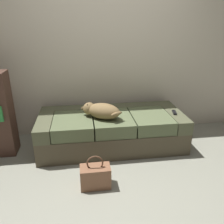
{
  "coord_description": "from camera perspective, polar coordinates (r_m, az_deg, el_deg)",
  "views": [
    {
      "loc": [
        -0.41,
        -1.87,
        1.67
      ],
      "look_at": [
        0.0,
        0.98,
        0.52
      ],
      "focal_mm": 37.08,
      "sensor_mm": 36.0,
      "label": 1
    }
  ],
  "objects": [
    {
      "name": "back_wall",
      "position": [
        3.49,
        -1.46,
        17.26
      ],
      "size": [
        6.4,
        0.1,
        2.8
      ],
      "primitive_type": "cube",
      "color": "beige",
      "rests_on": "ground"
    },
    {
      "name": "tv_remote",
      "position": [
        3.3,
        15.12,
        -0.09
      ],
      "size": [
        0.08,
        0.16,
        0.02
      ],
      "primitive_type": "cube",
      "rotation": [
        0.0,
        0.0,
        -0.23
      ],
      "color": "black",
      "rests_on": "couch"
    },
    {
      "name": "ground_plane",
      "position": [
        2.54,
        3.3,
        -19.43
      ],
      "size": [
        10.0,
        10.0,
        0.0
      ],
      "primitive_type": "plane",
      "color": "gray"
    },
    {
      "name": "handbag",
      "position": [
        2.56,
        -4.11,
        -15.5
      ],
      "size": [
        0.32,
        0.18,
        0.38
      ],
      "color": "brown",
      "rests_on": "ground"
    },
    {
      "name": "couch",
      "position": [
        3.26,
        -0.13,
        -4.39
      ],
      "size": [
        1.98,
        0.87,
        0.47
      ],
      "color": "#4E4532",
      "rests_on": "ground"
    },
    {
      "name": "dog_tan",
      "position": [
        3.01,
        -2.71,
        0.35
      ],
      "size": [
        0.55,
        0.44,
        0.2
      ],
      "color": "olive",
      "rests_on": "couch"
    }
  ]
}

